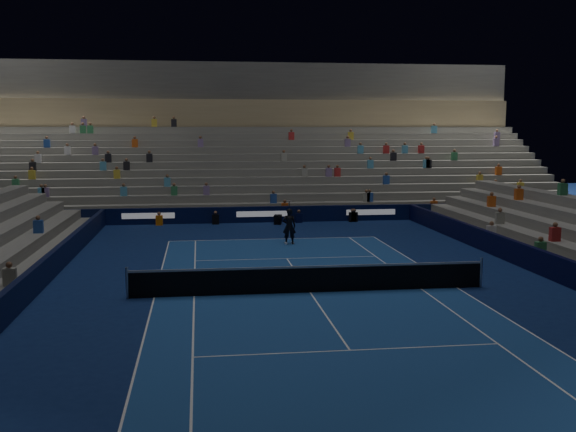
{
  "coord_description": "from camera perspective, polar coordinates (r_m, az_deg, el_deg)",
  "views": [
    {
      "loc": [
        -3.88,
        -23.11,
        5.79
      ],
      "look_at": [
        0.0,
        6.0,
        2.0
      ],
      "focal_mm": 41.82,
      "sensor_mm": 36.0,
      "label": 1
    }
  ],
  "objects": [
    {
      "name": "grandstand_main",
      "position": [
        51.21,
        -3.25,
        4.65
      ],
      "size": [
        44.0,
        15.2,
        11.2
      ],
      "color": "slate",
      "rests_on": "ground"
    },
    {
      "name": "tennis_player",
      "position": [
        34.0,
        0.1,
        -0.88
      ],
      "size": [
        0.72,
        0.52,
        1.84
      ],
      "primitive_type": "imported",
      "rotation": [
        0.0,
        0.0,
        3.01
      ],
      "color": "black",
      "rests_on": "ground"
    },
    {
      "name": "tennis_net",
      "position": [
        24.02,
        1.9,
        -5.36
      ],
      "size": [
        12.9,
        0.1,
        1.1
      ],
      "color": "#B2B2B7",
      "rests_on": "ground"
    },
    {
      "name": "ground",
      "position": [
        24.14,
        1.89,
        -6.53
      ],
      "size": [
        90.0,
        90.0,
        0.0
      ],
      "primitive_type": "plane",
      "color": "#0D1E4F",
      "rests_on": "ground"
    },
    {
      "name": "broadcast_camera",
      "position": [
        41.22,
        -0.86,
        -0.29
      ],
      "size": [
        0.56,
        0.95,
        0.59
      ],
      "color": "black",
      "rests_on": "ground"
    },
    {
      "name": "court_surface",
      "position": [
        24.14,
        1.89,
        -6.52
      ],
      "size": [
        10.97,
        23.77,
        0.01
      ],
      "primitive_type": "cube",
      "color": "navy",
      "rests_on": "ground"
    },
    {
      "name": "sponsor_barrier_east",
      "position": [
        27.32,
        22.46,
        -4.38
      ],
      "size": [
        0.25,
        37.0,
        1.0
      ],
      "primitive_type": "cube",
      "color": "black",
      "rests_on": "ground"
    },
    {
      "name": "sponsor_barrier_west",
      "position": [
        24.41,
        -21.3,
        -5.67
      ],
      "size": [
        0.25,
        37.0,
        1.0
      ],
      "primitive_type": "cube",
      "color": "black",
      "rests_on": "ground"
    },
    {
      "name": "sponsor_barrier_far",
      "position": [
        42.12,
        -2.24,
        0.14
      ],
      "size": [
        44.0,
        0.25,
        1.0
      ],
      "primitive_type": "cube",
      "color": "black",
      "rests_on": "ground"
    }
  ]
}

